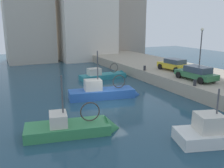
{
  "coord_description": "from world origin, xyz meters",
  "views": [
    {
      "loc": [
        -8.29,
        -17.85,
        6.57
      ],
      "look_at": [
        1.11,
        1.71,
        1.2
      ],
      "focal_mm": 39.89,
      "sensor_mm": 36.0,
      "label": 1
    }
  ],
  "objects_px": {
    "fishing_boat_green": "(75,131)",
    "mooring_bollard_north": "(145,68)",
    "fishing_boat_teal": "(105,77)",
    "quay_streetlamp": "(201,42)",
    "parked_car_yellow": "(174,64)",
    "parked_car_green": "(196,73)",
    "fishing_boat_blue": "(105,96)",
    "mooring_bollard_mid": "(195,83)"
  },
  "relations": [
    {
      "from": "fishing_boat_green",
      "to": "mooring_bollard_north",
      "type": "bearing_deg",
      "value": 41.26
    },
    {
      "from": "fishing_boat_teal",
      "to": "quay_streetlamp",
      "type": "distance_m",
      "value": 11.76
    },
    {
      "from": "parked_car_yellow",
      "to": "parked_car_green",
      "type": "relative_size",
      "value": 0.92
    },
    {
      "from": "parked_car_yellow",
      "to": "quay_streetlamp",
      "type": "bearing_deg",
      "value": -25.29
    },
    {
      "from": "parked_car_green",
      "to": "fishing_boat_blue",
      "type": "bearing_deg",
      "value": 165.74
    },
    {
      "from": "mooring_bollard_mid",
      "to": "fishing_boat_green",
      "type": "bearing_deg",
      "value": -169.35
    },
    {
      "from": "mooring_bollard_mid",
      "to": "quay_streetlamp",
      "type": "distance_m",
      "value": 8.28
    },
    {
      "from": "fishing_boat_green",
      "to": "fishing_boat_blue",
      "type": "xyz_separation_m",
      "value": [
        4.7,
        6.0,
        0.03
      ]
    },
    {
      "from": "fishing_boat_blue",
      "to": "parked_car_green",
      "type": "xyz_separation_m",
      "value": [
        8.59,
        -2.18,
        1.76
      ]
    },
    {
      "from": "quay_streetlamp",
      "to": "fishing_boat_teal",
      "type": "bearing_deg",
      "value": 148.25
    },
    {
      "from": "parked_car_green",
      "to": "quay_streetlamp",
      "type": "distance_m",
      "value": 5.96
    },
    {
      "from": "fishing_boat_blue",
      "to": "parked_car_green",
      "type": "relative_size",
      "value": 1.58
    },
    {
      "from": "fishing_boat_blue",
      "to": "mooring_bollard_mid",
      "type": "bearing_deg",
      "value": -28.91
    },
    {
      "from": "parked_car_green",
      "to": "quay_streetlamp",
      "type": "bearing_deg",
      "value": 42.6
    },
    {
      "from": "fishing_boat_green",
      "to": "mooring_bollard_mid",
      "type": "relative_size",
      "value": 10.98
    },
    {
      "from": "fishing_boat_blue",
      "to": "parked_car_yellow",
      "type": "bearing_deg",
      "value": 15.31
    },
    {
      "from": "mooring_bollard_north",
      "to": "parked_car_yellow",
      "type": "bearing_deg",
      "value": -26.14
    },
    {
      "from": "fishing_boat_teal",
      "to": "parked_car_yellow",
      "type": "relative_size",
      "value": 1.63
    },
    {
      "from": "fishing_boat_teal",
      "to": "mooring_bollard_mid",
      "type": "bearing_deg",
      "value": -71.72
    },
    {
      "from": "fishing_boat_green",
      "to": "fishing_boat_blue",
      "type": "relative_size",
      "value": 0.89
    },
    {
      "from": "parked_car_green",
      "to": "mooring_bollard_north",
      "type": "relative_size",
      "value": 7.78
    },
    {
      "from": "parked_car_green",
      "to": "mooring_bollard_mid",
      "type": "relative_size",
      "value": 7.78
    },
    {
      "from": "fishing_boat_green",
      "to": "quay_streetlamp",
      "type": "relative_size",
      "value": 1.25
    },
    {
      "from": "quay_streetlamp",
      "to": "fishing_boat_green",
      "type": "bearing_deg",
      "value": -156.63
    },
    {
      "from": "parked_car_yellow",
      "to": "quay_streetlamp",
      "type": "relative_size",
      "value": 0.82
    },
    {
      "from": "fishing_boat_blue",
      "to": "fishing_boat_teal",
      "type": "bearing_deg",
      "value": 65.65
    },
    {
      "from": "mooring_bollard_north",
      "to": "mooring_bollard_mid",
      "type": "bearing_deg",
      "value": -90.0
    },
    {
      "from": "fishing_boat_green",
      "to": "mooring_bollard_north",
      "type": "xyz_separation_m",
      "value": [
        11.6,
        10.18,
        1.37
      ]
    },
    {
      "from": "fishing_boat_teal",
      "to": "quay_streetlamp",
      "type": "height_order",
      "value": "quay_streetlamp"
    },
    {
      "from": "mooring_bollard_north",
      "to": "quay_streetlamp",
      "type": "distance_m",
      "value": 6.94
    },
    {
      "from": "parked_car_yellow",
      "to": "quay_streetlamp",
      "type": "height_order",
      "value": "quay_streetlamp"
    },
    {
      "from": "mooring_bollard_north",
      "to": "fishing_boat_teal",
      "type": "bearing_deg",
      "value": 140.29
    },
    {
      "from": "fishing_boat_blue",
      "to": "quay_streetlamp",
      "type": "xyz_separation_m",
      "value": [
        12.56,
        1.46,
        4.32
      ]
    },
    {
      "from": "fishing_boat_green",
      "to": "parked_car_yellow",
      "type": "bearing_deg",
      "value": 30.81
    },
    {
      "from": "fishing_boat_teal",
      "to": "mooring_bollard_mid",
      "type": "xyz_separation_m",
      "value": [
        3.64,
        -11.02,
        1.36
      ]
    },
    {
      "from": "fishing_boat_green",
      "to": "quay_streetlamp",
      "type": "distance_m",
      "value": 19.29
    },
    {
      "from": "fishing_boat_teal",
      "to": "mooring_bollard_mid",
      "type": "distance_m",
      "value": 11.69
    },
    {
      "from": "fishing_boat_blue",
      "to": "quay_streetlamp",
      "type": "relative_size",
      "value": 1.4
    },
    {
      "from": "fishing_boat_teal",
      "to": "mooring_bollard_north",
      "type": "xyz_separation_m",
      "value": [
        3.64,
        -3.02,
        1.36
      ]
    },
    {
      "from": "parked_car_yellow",
      "to": "mooring_bollard_north",
      "type": "xyz_separation_m",
      "value": [
        -3.0,
        1.47,
        -0.42
      ]
    },
    {
      "from": "fishing_boat_blue",
      "to": "parked_car_yellow",
      "type": "distance_m",
      "value": 10.42
    },
    {
      "from": "parked_car_yellow",
      "to": "mooring_bollard_mid",
      "type": "bearing_deg",
      "value": -114.69
    }
  ]
}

